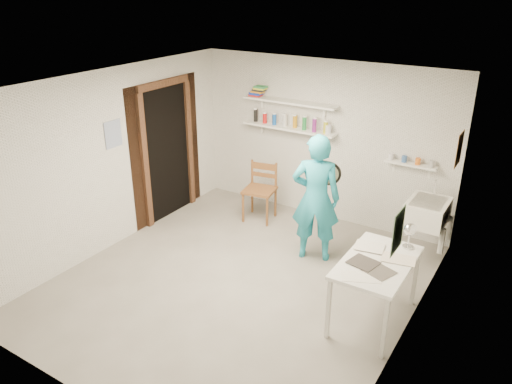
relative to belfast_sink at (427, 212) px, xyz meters
The scene contains 27 objects.
floor 2.54m from the belfast_sink, 135.83° to the right, with size 4.00×4.50×0.02m, color slate.
ceiling 2.98m from the belfast_sink, 135.83° to the right, with size 4.00×4.50×0.02m, color silver.
wall_back 1.90m from the belfast_sink, 162.26° to the left, with size 4.00×0.02×2.40m, color silver.
wall_front 4.36m from the belfast_sink, 113.84° to the right, with size 4.00×0.02×2.40m, color silver.
wall_left 4.16m from the belfast_sink, 155.67° to the right, with size 0.02×4.50×2.40m, color silver.
wall_right 1.79m from the belfast_sink, 81.30° to the right, with size 0.02×4.50×2.40m, color silver.
doorway_recess 3.81m from the belfast_sink, behind, with size 0.02×0.90×2.00m, color black.
corridor_box 4.51m from the belfast_sink, behind, with size 1.40×1.50×2.10m, color brown.
door_lintel 4.01m from the belfast_sink, behind, with size 0.06×1.05×0.10m, color brown.
door_jamb_near 3.91m from the belfast_sink, 162.82° to the right, with size 0.06×0.10×2.00m, color brown.
door_jamb_far 3.74m from the belfast_sink, behind, with size 0.06×0.10×2.00m, color brown.
shelf_lower 2.38m from the belfast_sink, 169.18° to the left, with size 1.50×0.22×0.03m, color white.
shelf_upper 2.52m from the belfast_sink, 169.18° to the left, with size 1.50×0.22×0.03m, color white.
ledge_shelf 0.75m from the belfast_sink, 130.40° to the left, with size 0.70×0.14×0.03m, color white.
poster_left 4.17m from the belfast_sink, 156.18° to the right, with size 0.01×0.28×0.36m, color #334C7F.
poster_right_a 0.89m from the belfast_sink, 22.79° to the left, with size 0.01×0.34×0.42m, color #995933.
poster_right_b 2.40m from the belfast_sink, 83.96° to the right, with size 0.01×0.30×0.38m, color #3F724C.
belfast_sink is the anchor object (origin of this frame).
man 1.42m from the belfast_sink, 151.56° to the right, with size 0.62×0.41×1.70m, color #259FBA.
wall_clock 1.33m from the belfast_sink, 158.22° to the right, with size 0.31×0.31×0.04m, color beige.
wooden_chair 2.46m from the belfast_sink, behind, with size 0.45×0.43×0.96m, color brown.
work_table 1.59m from the belfast_sink, 94.05° to the right, with size 0.67×1.11×0.74m, color white.
desk_lamp 1.14m from the belfast_sink, 86.21° to the right, with size 0.14×0.14×0.14m, color silver.
spray_cans 2.41m from the belfast_sink, 169.18° to the left, with size 1.29×0.06×0.17m.
book_stack 3.06m from the belfast_sink, behind, with size 0.28×0.14×0.17m.
ledge_pots 0.78m from the belfast_sink, 130.40° to the left, with size 0.48×0.07×0.09m.
papers 1.56m from the belfast_sink, 94.05° to the right, with size 0.30×0.22×0.02m.
Camera 1 is at (2.94, -4.29, 3.43)m, focal length 35.00 mm.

